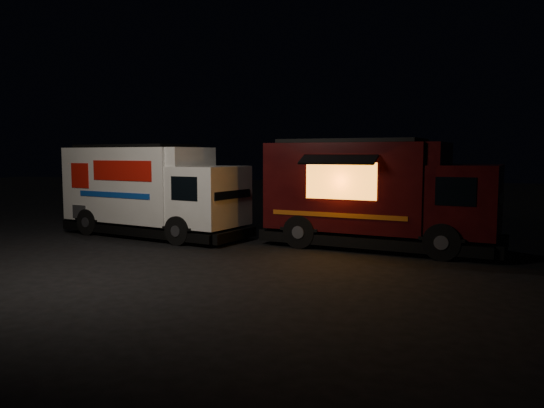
{
  "coord_description": "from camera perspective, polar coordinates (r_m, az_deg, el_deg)",
  "views": [
    {
      "loc": [
        5.87,
        -13.39,
        2.75
      ],
      "look_at": [
        1.68,
        2.0,
        1.23
      ],
      "focal_mm": 35.0,
      "sensor_mm": 36.0,
      "label": 1
    }
  ],
  "objects": [
    {
      "name": "white_truck",
      "position": [
        18.1,
        -12.54,
        1.45
      ],
      "size": [
        7.1,
        4.02,
        3.05
      ],
      "primitive_type": null,
      "rotation": [
        0.0,
        0.0,
        -0.27
      ],
      "color": "silver",
      "rests_on": "ground"
    },
    {
      "name": "red_truck",
      "position": [
        15.71,
        11.61,
        1.1
      ],
      "size": [
        7.18,
        3.8,
        3.17
      ],
      "primitive_type": null,
      "rotation": [
        0.0,
        0.0,
        -0.2
      ],
      "color": "#3D0B0B",
      "rests_on": "ground"
    },
    {
      "name": "ground",
      "position": [
        14.87,
        -8.32,
        -5.25
      ],
      "size": [
        80.0,
        80.0,
        0.0
      ],
      "primitive_type": "plane",
      "color": "black",
      "rests_on": "ground"
    }
  ]
}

